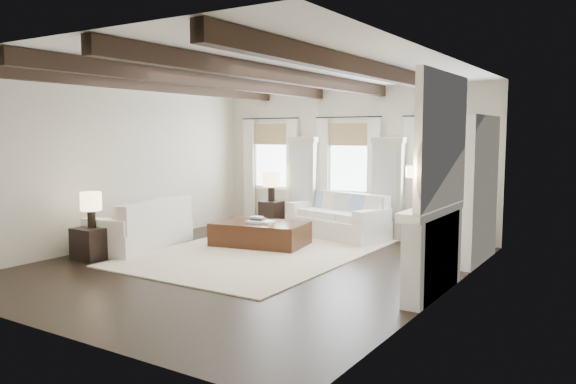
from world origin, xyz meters
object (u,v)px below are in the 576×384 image
Objects in this scene: side_table_front at (92,243)px; side_table_back at (271,215)px; sofa_left at (144,228)px; sofa_back at (339,219)px; ottoman at (261,234)px.

side_table_back is (0.99, 4.15, 0.05)m from side_table_front.
side_table_front is at bearing -103.37° from side_table_back.
side_table_back is at bearing 72.28° from sofa_left.
ottoman is at bearing -118.05° from sofa_back.
ottoman is (1.78, 1.38, -0.15)m from sofa_left.
side_table_front is 4.27m from side_table_back.
side_table_front is 0.84× the size of side_table_back.
ottoman is at bearing 37.67° from sofa_left.
sofa_back is 1.01× the size of sofa_left.
side_table_front reaches higher than ottoman.
side_table_back is at bearing -178.59° from sofa_back.
sofa_back is 4.03m from sofa_left.
ottoman is 1.81m from side_table_back.
sofa_back reaches higher than ottoman.
sofa_back is at bearing 51.66° from ottoman.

